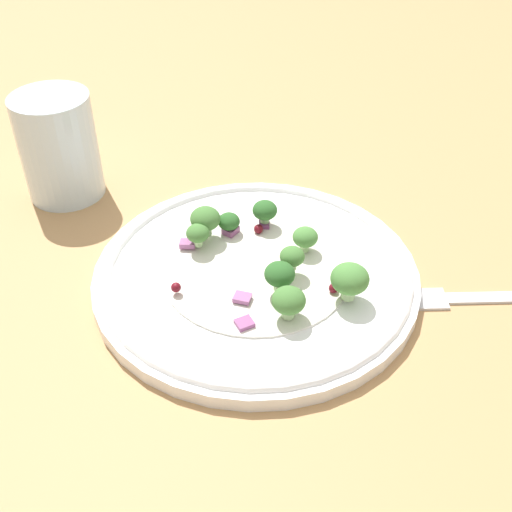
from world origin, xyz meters
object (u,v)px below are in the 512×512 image
(broccoli_floret_1, at_px, (280,275))
(plate, at_px, (256,273))
(broccoli_floret_2, at_px, (229,222))
(fork, at_px, (502,296))
(broccoli_floret_0, at_px, (205,219))
(water_glass, at_px, (59,147))

(broccoli_floret_1, bearing_deg, plate, -100.83)
(broccoli_floret_2, bearing_deg, fork, 119.34)
(broccoli_floret_0, xyz_separation_m, fork, (-0.13, 0.21, -0.03))
(plate, xyz_separation_m, broccoli_floret_1, (0.01, 0.03, 0.02))
(plate, distance_m, broccoli_floret_2, 0.06)
(plate, distance_m, broccoli_floret_0, 0.06)
(broccoli_floret_0, bearing_deg, broccoli_floret_2, 160.75)
(broccoli_floret_1, distance_m, broccoli_floret_2, 0.09)
(broccoli_floret_2, distance_m, water_glass, 0.19)
(plate, xyz_separation_m, broccoli_floret_2, (-0.02, -0.05, 0.02))
(broccoli_floret_1, xyz_separation_m, broccoli_floret_2, (-0.02, -0.09, -0.01))
(plate, bearing_deg, broccoli_floret_0, -86.57)
(plate, relative_size, broccoli_floret_1, 11.02)
(fork, relative_size, water_glass, 1.50)
(broccoli_floret_0, distance_m, water_glass, 0.17)
(broccoli_floret_1, height_order, broccoli_floret_2, broccoli_floret_1)
(plate, height_order, fork, plate)
(plate, height_order, water_glass, water_glass)
(broccoli_floret_0, bearing_deg, water_glass, -75.84)
(water_glass, bearing_deg, broccoli_floret_1, 98.57)
(broccoli_floret_1, bearing_deg, broccoli_floret_0, -91.76)
(broccoli_floret_2, relative_size, fork, 0.13)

